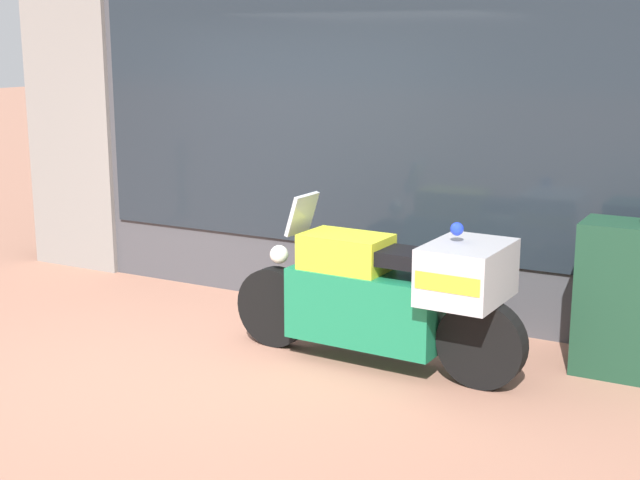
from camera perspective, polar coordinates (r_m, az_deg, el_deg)
ground_plane at (r=6.47m, az=-8.77°, el=-7.99°), size 60.00×60.00×0.00m
shop_building at (r=7.97m, az=-3.13°, el=10.80°), size 6.45×0.55×4.00m
window_display at (r=7.76m, az=2.90°, el=-0.53°), size 4.94×0.30×2.10m
paramedic_motorcycle at (r=6.21m, az=4.56°, el=-3.37°), size 2.25×0.70×1.19m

